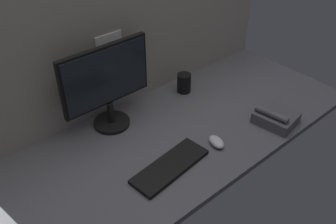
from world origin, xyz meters
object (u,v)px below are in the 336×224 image
(monitor, at_px, (107,83))
(mug_black_travel, at_px, (184,83))
(desk_phone, at_px, (276,117))
(keyboard, at_px, (170,166))
(mouse, at_px, (216,142))

(monitor, relative_size, mug_black_travel, 4.19)
(desk_phone, bearing_deg, mug_black_travel, 106.62)
(keyboard, height_order, mug_black_travel, mug_black_travel)
(keyboard, xyz_separation_m, desk_phone, (0.61, -0.10, 0.02))
(desk_phone, bearing_deg, mouse, 167.62)
(keyboard, relative_size, mug_black_travel, 3.42)
(monitor, height_order, keyboard, monitor)
(mouse, bearing_deg, keyboard, -169.99)
(mouse, height_order, mug_black_travel, mug_black_travel)
(monitor, height_order, mug_black_travel, monitor)
(desk_phone, bearing_deg, keyboard, 170.61)
(monitor, bearing_deg, mouse, -58.24)
(mouse, relative_size, desk_phone, 0.45)
(mug_black_travel, bearing_deg, mouse, -114.14)
(mouse, distance_m, mug_black_travel, 0.47)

